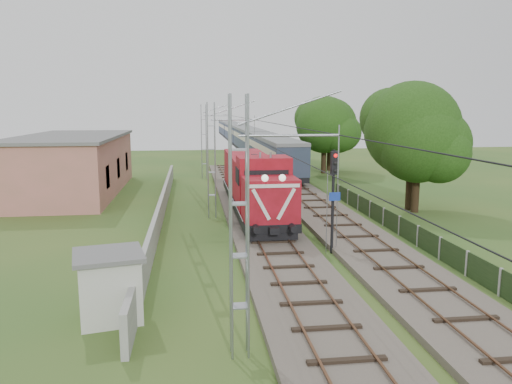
{
  "coord_description": "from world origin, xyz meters",
  "views": [
    {
      "loc": [
        -4.36,
        -22.44,
        7.59
      ],
      "look_at": [
        -0.24,
        9.32,
        2.2
      ],
      "focal_mm": 35.0,
      "sensor_mm": 36.0,
      "label": 1
    }
  ],
  "objects": [
    {
      "name": "catenary",
      "position": [
        -2.95,
        12.0,
        4.05
      ],
      "size": [
        3.31,
        70.0,
        8.0
      ],
      "color": "gray",
      "rests_on": "ground"
    },
    {
      "name": "tree_c",
      "position": [
        11.16,
        34.53,
        5.62
      ],
      "size": [
        6.96,
        6.62,
        9.02
      ],
      "color": "#312114",
      "rests_on": "ground"
    },
    {
      "name": "tree_d",
      "position": [
        12.5,
        36.98,
        5.52
      ],
      "size": [
        6.83,
        6.51,
        8.85
      ],
      "color": "#312114",
      "rests_on": "ground"
    },
    {
      "name": "relay_hut",
      "position": [
        -7.4,
        -4.7,
        1.26
      ],
      "size": [
        2.87,
        2.87,
        2.49
      ],
      "color": "beige",
      "rests_on": "ground"
    },
    {
      "name": "station_building",
      "position": [
        -15.0,
        24.0,
        2.63
      ],
      "size": [
        8.4,
        20.4,
        5.22
      ],
      "color": "#BE6D66",
      "rests_on": "ground"
    },
    {
      "name": "locomotive",
      "position": [
        0.0,
        12.59,
        2.34
      ],
      "size": [
        3.17,
        18.09,
        4.59
      ],
      "color": "black",
      "rests_on": "ground"
    },
    {
      "name": "tree_b",
      "position": [
        11.93,
        12.79,
        5.98
      ],
      "size": [
        7.4,
        7.04,
        9.59
      ],
      "color": "#312114",
      "rests_on": "ground"
    },
    {
      "name": "ground",
      "position": [
        0.0,
        0.0,
        0.0
      ],
      "size": [
        140.0,
        140.0,
        0.0
      ],
      "primitive_type": "plane",
      "color": "#2A521E",
      "rests_on": "ground"
    },
    {
      "name": "fence",
      "position": [
        8.0,
        3.0,
        0.6
      ],
      "size": [
        0.12,
        32.0,
        1.2
      ],
      "color": "black",
      "rests_on": "ground"
    },
    {
      "name": "boundary_wall",
      "position": [
        -6.5,
        12.0,
        0.75
      ],
      "size": [
        0.25,
        40.0,
        1.5
      ],
      "primitive_type": "cube",
      "color": "#9E9E99",
      "rests_on": "ground"
    },
    {
      "name": "coach_rake",
      "position": [
        5.0,
        70.73,
        2.65
      ],
      "size": [
        3.23,
        96.28,
        3.73
      ],
      "color": "black",
      "rests_on": "ground"
    },
    {
      "name": "track_main",
      "position": [
        0.0,
        7.0,
        0.18
      ],
      "size": [
        4.2,
        70.0,
        0.45
      ],
      "color": "#6B6054",
      "rests_on": "ground"
    },
    {
      "name": "signal_post",
      "position": [
        2.9,
        2.27,
        3.77
      ],
      "size": [
        0.61,
        0.47,
        5.49
      ],
      "color": "black",
      "rests_on": "ground"
    },
    {
      "name": "track_side",
      "position": [
        5.0,
        20.0,
        0.18
      ],
      "size": [
        4.2,
        80.0,
        0.45
      ],
      "color": "#6B6054",
      "rests_on": "ground"
    },
    {
      "name": "tree_a",
      "position": [
        12.01,
        11.87,
        5.21
      ],
      "size": [
        6.44,
        6.13,
        8.35
      ],
      "color": "#312114",
      "rests_on": "ground"
    }
  ]
}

